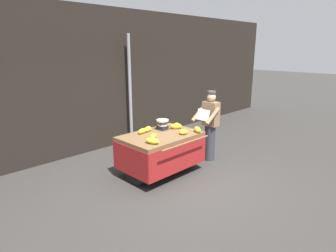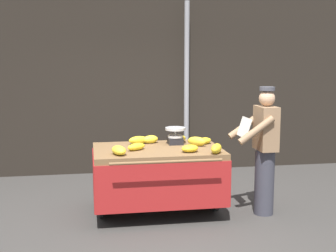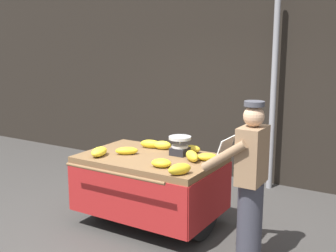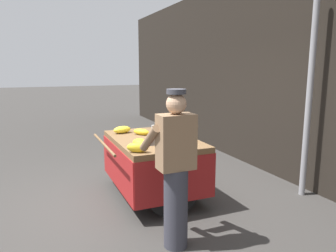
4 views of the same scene
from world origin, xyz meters
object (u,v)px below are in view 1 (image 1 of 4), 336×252
(street_pole, at_px, (130,91))
(banana_bunch_2, at_px, (152,141))
(banana_bunch_8, at_px, (177,125))
(banana_bunch_0, at_px, (160,126))
(vendor_person, at_px, (210,126))
(banana_bunch_5, at_px, (197,130))
(banana_bunch_7, at_px, (143,131))
(banana_bunch_3, at_px, (148,129))
(weighing_scale, at_px, (162,125))
(banana_bunch_6, at_px, (183,132))
(banana_cart, at_px, (161,145))
(banana_bunch_4, at_px, (176,126))
(banana_bunch_1, at_px, (153,136))

(street_pole, bearing_deg, banana_bunch_2, -119.33)
(banana_bunch_2, relative_size, banana_bunch_8, 1.25)
(banana_bunch_0, relative_size, vendor_person, 0.13)
(banana_bunch_5, xyz_separation_m, banana_bunch_7, (-0.90, 0.79, -0.01))
(banana_bunch_3, bearing_deg, weighing_scale, -20.00)
(banana_bunch_7, bearing_deg, street_pole, 59.25)
(banana_bunch_8, xyz_separation_m, vendor_person, (0.70, -0.44, -0.07))
(banana_bunch_7, bearing_deg, banana_bunch_6, -48.38)
(street_pole, bearing_deg, banana_cart, -111.69)
(banana_bunch_8, bearing_deg, vendor_person, -32.28)
(street_pole, bearing_deg, banana_bunch_4, -98.10)
(banana_cart, xyz_separation_m, banana_bunch_4, (0.55, 0.07, 0.30))
(banana_cart, xyz_separation_m, banana_bunch_6, (0.37, -0.32, 0.28))
(banana_bunch_5, xyz_separation_m, banana_bunch_8, (0.01, 0.64, -0.02))
(banana_bunch_5, bearing_deg, banana_cart, 146.32)
(street_pole, xyz_separation_m, banana_bunch_1, (-1.13, -2.21, -0.59))
(banana_bunch_3, bearing_deg, banana_cart, -82.90)
(street_pole, height_order, banana_bunch_3, street_pole)
(banana_bunch_1, relative_size, banana_bunch_4, 1.03)
(banana_bunch_6, height_order, banana_bunch_8, banana_bunch_6)
(banana_bunch_6, xyz_separation_m, banana_bunch_8, (0.32, 0.50, -0.00))
(banana_bunch_3, bearing_deg, street_pole, 63.22)
(banana_bunch_3, xyz_separation_m, banana_bunch_6, (0.42, -0.68, -0.01))
(vendor_person, bearing_deg, banana_bunch_1, 174.12)
(banana_bunch_0, height_order, banana_bunch_4, banana_bunch_4)
(banana_bunch_1, bearing_deg, banana_bunch_7, 80.36)
(banana_bunch_0, bearing_deg, banana_bunch_3, -173.85)
(street_pole, height_order, banana_bunch_5, street_pole)
(street_pole, bearing_deg, vendor_person, -77.04)
(street_pole, relative_size, banana_cart, 1.80)
(vendor_person, bearing_deg, banana_bunch_5, -164.96)
(banana_bunch_3, distance_m, banana_bunch_7, 0.17)
(banana_bunch_0, height_order, vendor_person, vendor_person)
(banana_cart, height_order, weighing_scale, weighing_scale)
(banana_cart, height_order, banana_bunch_6, banana_bunch_6)
(vendor_person, bearing_deg, street_pole, 102.96)
(banana_bunch_5, bearing_deg, banana_bunch_1, 159.47)
(banana_cart, relative_size, banana_bunch_3, 7.43)
(banana_bunch_0, height_order, banana_bunch_5, banana_bunch_5)
(banana_cart, bearing_deg, banana_bunch_6, -41.12)
(banana_bunch_5, height_order, vendor_person, vendor_person)
(banana_bunch_3, height_order, banana_bunch_8, banana_bunch_3)
(banana_cart, xyz_separation_m, banana_bunch_5, (0.68, -0.45, 0.29))
(banana_cart, height_order, banana_bunch_2, banana_bunch_2)
(banana_bunch_5, relative_size, banana_bunch_6, 1.18)
(street_pole, distance_m, banana_bunch_8, 2.03)
(banana_bunch_5, distance_m, vendor_person, 0.74)
(banana_cart, bearing_deg, banana_bunch_0, 48.04)
(weighing_scale, distance_m, banana_bunch_8, 0.41)
(banana_bunch_6, bearing_deg, banana_cart, 138.88)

